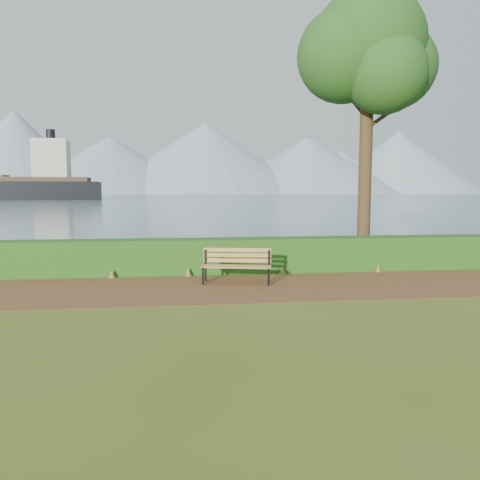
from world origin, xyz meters
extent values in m
plane|color=#48601B|center=(0.00, 0.00, 0.00)|extent=(140.00, 140.00, 0.00)
cube|color=brown|center=(0.00, 0.30, 0.01)|extent=(40.00, 3.40, 0.01)
cube|color=#124213|center=(0.00, 2.60, 0.50)|extent=(32.00, 0.85, 1.00)
cube|color=#3F5166|center=(0.00, 260.00, 0.01)|extent=(700.00, 510.00, 0.00)
cone|color=#7C91A6|center=(-140.00, 410.00, 35.00)|extent=(140.00, 140.00, 70.00)
cone|color=#7C91A6|center=(-60.00, 395.00, 24.00)|extent=(160.00, 160.00, 48.00)
cone|color=#7C91A6|center=(20.00, 405.00, 31.00)|extent=(190.00, 190.00, 62.00)
cone|color=#7C91A6|center=(110.00, 400.00, 25.00)|extent=(170.00, 170.00, 50.00)
cone|color=#7C91A6|center=(200.00, 410.00, 29.00)|extent=(150.00, 150.00, 58.00)
cone|color=#7C91A6|center=(-10.00, 430.00, 17.50)|extent=(120.00, 120.00, 35.00)
cone|color=#7C91A6|center=(150.00, 425.00, 20.00)|extent=(130.00, 130.00, 40.00)
cube|color=black|center=(-0.74, 0.81, 0.22)|extent=(0.06, 0.07, 0.45)
cube|color=black|center=(-0.65, 1.24, 0.43)|extent=(0.06, 0.07, 0.86)
cube|color=black|center=(-0.70, 1.02, 0.42)|extent=(0.15, 0.52, 0.05)
cube|color=black|center=(0.90, 0.47, 0.22)|extent=(0.06, 0.07, 0.45)
cube|color=black|center=(0.99, 0.90, 0.43)|extent=(0.06, 0.07, 0.86)
cube|color=black|center=(0.94, 0.68, 0.42)|extent=(0.15, 0.52, 0.05)
cube|color=#A96E41|center=(0.08, 0.67, 0.45)|extent=(1.78, 0.45, 0.03)
cube|color=#A96E41|center=(0.11, 0.79, 0.45)|extent=(1.78, 0.45, 0.03)
cube|color=#A96E41|center=(0.14, 0.92, 0.45)|extent=(1.78, 0.45, 0.03)
cube|color=#A96E41|center=(0.16, 1.04, 0.45)|extent=(1.78, 0.45, 0.03)
cube|color=#A96E41|center=(0.17, 1.10, 0.57)|extent=(1.77, 0.41, 0.10)
cube|color=#A96E41|center=(0.17, 1.10, 0.71)|extent=(1.77, 0.41, 0.10)
cube|color=#A96E41|center=(0.17, 1.10, 0.85)|extent=(1.77, 0.41, 0.10)
cylinder|color=#3C2A18|center=(5.03, 4.59, 3.98)|extent=(0.44, 0.44, 7.95)
sphere|color=#184818|center=(5.03, 4.59, 7.29)|extent=(3.76, 3.76, 3.76)
sphere|color=#184818|center=(6.06, 4.82, 6.63)|extent=(2.87, 2.87, 2.87)
sphere|color=#184818|center=(4.13, 4.46, 6.85)|extent=(3.09, 3.09, 3.09)
sphere|color=#184818|center=(5.28, 3.79, 6.19)|extent=(2.65, 2.65, 2.65)
sphere|color=#184818|center=(4.66, 5.29, 7.84)|extent=(2.43, 2.43, 2.43)
sphere|color=#184818|center=(5.15, 4.69, 8.39)|extent=(2.21, 2.21, 2.21)
cylinder|color=#3C2A18|center=(5.53, 4.59, 4.86)|extent=(1.16, 0.13, 0.87)
cylinder|color=#3C2A18|center=(4.59, 4.70, 5.41)|extent=(0.90, 0.42, 0.79)
cube|color=beige|center=(-35.70, 120.77, 10.65)|extent=(9.30, 8.63, 10.65)
cylinder|color=black|center=(-35.70, 120.77, 16.95)|extent=(2.32, 2.32, 3.39)
camera|label=1|loc=(-1.26, -11.02, 2.39)|focal=35.00mm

